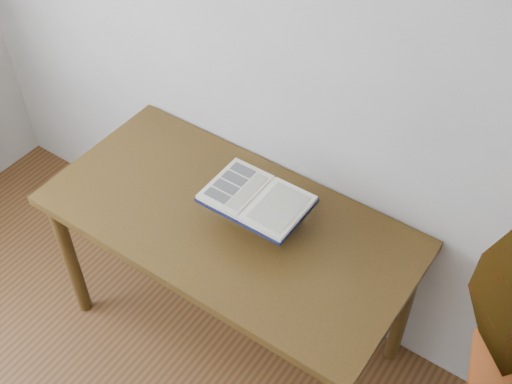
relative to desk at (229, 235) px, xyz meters
The scene contains 3 objects.
desk is the anchor object (origin of this frame).
book_stack 0.20m from the desk, 41.54° to the left, with size 0.25×0.19×0.12m.
open_book 0.26m from the desk, 22.90° to the left, with size 0.38×0.26×0.03m.
Camera 1 is at (1.01, 0.09, 2.59)m, focal length 45.00 mm.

